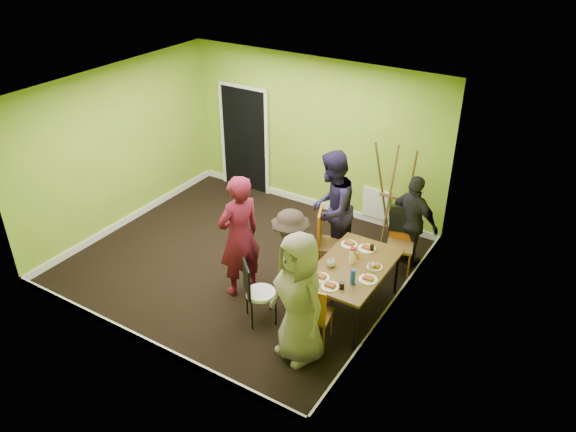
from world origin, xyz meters
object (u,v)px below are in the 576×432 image
object	(u,v)px
chair_left_near	(309,269)
person_left_near	(290,257)
chair_front_end	(314,313)
person_standing	(239,236)
person_left_far	(331,209)
chair_left_far	(327,239)
person_front_end	(299,298)
thermos	(352,256)
dining_table	(353,269)
person_back_end	(413,222)
blue_bottle	(353,277)
orange_bottle	(357,256)
easel	(393,196)
chair_back_end	(403,226)
chair_bentwood	(256,290)

from	to	relation	value
chair_left_near	person_left_near	xyz separation A→B (m)	(-0.24, -0.11, 0.17)
chair_front_end	person_standing	size ratio (longest dim) A/B	0.50
person_left_far	person_left_near	distance (m)	1.21
chair_left_far	person_front_end	world-z (taller)	person_front_end
thermos	person_left_near	distance (m)	0.86
dining_table	person_back_end	world-z (taller)	person_back_end
chair_front_end	chair_left_far	bearing A→B (deg)	101.53
blue_bottle	person_front_end	size ratio (longest dim) A/B	0.13
chair_front_end	person_back_end	bearing A→B (deg)	70.46
chair_left_near	orange_bottle	world-z (taller)	chair_left_near
orange_bottle	person_standing	world-z (taller)	person_standing
chair_front_end	easel	bearing A→B (deg)	81.93
chair_left_far	chair_front_end	distance (m)	1.65
person_front_end	chair_left_far	bearing A→B (deg)	128.16
person_standing	person_left_near	size ratio (longest dim) A/B	1.28
chair_back_end	chair_front_end	size ratio (longest dim) A/B	1.08
dining_table	orange_bottle	distance (m)	0.22
easel	blue_bottle	distance (m)	2.36
dining_table	person_front_end	size ratio (longest dim) A/B	0.85
person_standing	person_front_end	distance (m)	1.57
chair_left_far	thermos	size ratio (longest dim) A/B	5.24
chair_bentwood	person_standing	size ratio (longest dim) A/B	0.50
thermos	person_back_end	size ratio (longest dim) A/B	0.14
chair_left_near	thermos	xyz separation A→B (m)	(0.55, 0.19, 0.30)
person_front_end	orange_bottle	bearing A→B (deg)	104.73
dining_table	chair_back_end	bearing A→B (deg)	83.63
person_back_end	person_front_end	distance (m)	2.71
chair_front_end	person_left_near	bearing A→B (deg)	128.14
thermos	person_left_near	world-z (taller)	person_left_near
person_back_end	dining_table	bearing A→B (deg)	96.57
thermos	orange_bottle	world-z (taller)	thermos
easel	person_back_end	bearing A→B (deg)	-39.98
chair_left_near	easel	xyz separation A→B (m)	(0.36, 2.09, 0.33)
chair_left_near	blue_bottle	xyz separation A→B (m)	(0.77, -0.24, 0.30)
thermos	person_standing	size ratio (longest dim) A/B	0.11
dining_table	chair_left_near	size ratio (longest dim) A/B	1.51
person_front_end	thermos	bearing A→B (deg)	105.04
chair_back_end	blue_bottle	xyz separation A→B (m)	(0.02, -1.79, 0.15)
chair_back_end	person_back_end	xyz separation A→B (m)	(0.11, 0.11, 0.05)
chair_left_near	person_left_far	distance (m)	1.17
chair_left_near	orange_bottle	xyz separation A→B (m)	(0.57, 0.33, 0.24)
blue_bottle	chair_front_end	bearing A→B (deg)	-117.49
chair_back_end	blue_bottle	bearing A→B (deg)	74.05
chair_front_end	person_front_end	bearing A→B (deg)	-117.51
thermos	person_back_end	bearing A→B (deg)	77.70
chair_bentwood	easel	xyz separation A→B (m)	(0.76, 2.83, 0.37)
thermos	person_back_end	xyz separation A→B (m)	(0.32, 1.47, -0.09)
chair_bentwood	person_left_far	world-z (taller)	person_left_far
dining_table	person_front_end	bearing A→B (deg)	-98.37
chair_back_end	person_left_near	size ratio (longest dim) A/B	0.69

